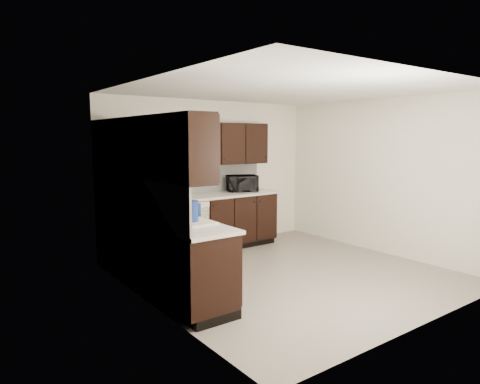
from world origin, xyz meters
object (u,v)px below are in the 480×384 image
microwave (242,183)px  blue_pitcher (191,212)px  sink (180,227)px  storage_bin (141,201)px  toaster_oven (119,196)px

microwave → blue_pitcher: size_ratio=2.06×
sink → storage_bin: (-0.00, 1.07, 0.16)m
sink → microwave: bearing=38.9°
sink → blue_pitcher: (0.06, -0.15, 0.18)m
microwave → blue_pitcher: 2.83m
microwave → sink: bearing=-117.8°
toaster_oven → storage_bin: size_ratio=0.61×
sink → toaster_oven: size_ratio=2.54×
sink → toaster_oven: sink is taller
storage_bin → blue_pitcher: size_ratio=2.12×
storage_bin → blue_pitcher: blue_pitcher is taller
microwave → toaster_oven: bearing=-155.4°
sink → storage_bin: sink is taller
sink → blue_pitcher: size_ratio=3.31×
sink → storage_bin: bearing=90.1°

